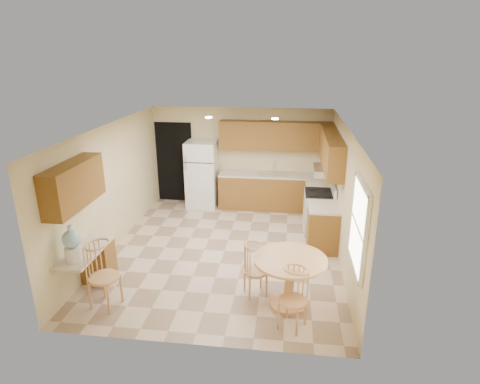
# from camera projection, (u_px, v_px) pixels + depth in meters

# --- Properties ---
(floor) EXTENTS (5.50, 5.50, 0.00)m
(floor) POSITION_uv_depth(u_px,v_px,m) (224.00, 251.00, 8.08)
(floor) COLOR beige
(floor) RESTS_ON ground
(ceiling) EXTENTS (4.50, 5.50, 0.02)m
(ceiling) POSITION_uv_depth(u_px,v_px,m) (223.00, 128.00, 7.25)
(ceiling) COLOR white
(ceiling) RESTS_ON wall_back
(wall_back) EXTENTS (4.50, 0.02, 2.50)m
(wall_back) POSITION_uv_depth(u_px,v_px,m) (241.00, 157.00, 10.24)
(wall_back) COLOR beige
(wall_back) RESTS_ON floor
(wall_front) EXTENTS (4.50, 0.02, 2.50)m
(wall_front) POSITION_uv_depth(u_px,v_px,m) (189.00, 264.00, 5.09)
(wall_front) COLOR beige
(wall_front) RESTS_ON floor
(wall_left) EXTENTS (0.02, 5.50, 2.50)m
(wall_left) POSITION_uv_depth(u_px,v_px,m) (111.00, 188.00, 7.93)
(wall_left) COLOR beige
(wall_left) RESTS_ON floor
(wall_right) EXTENTS (0.02, 5.50, 2.50)m
(wall_right) POSITION_uv_depth(u_px,v_px,m) (344.00, 198.00, 7.41)
(wall_right) COLOR beige
(wall_right) RESTS_ON floor
(doorway) EXTENTS (0.90, 0.02, 2.10)m
(doorway) POSITION_uv_depth(u_px,v_px,m) (175.00, 162.00, 10.49)
(doorway) COLOR black
(doorway) RESTS_ON floor
(base_cab_back) EXTENTS (2.75, 0.60, 0.87)m
(base_cab_back) POSITION_uv_depth(u_px,v_px,m) (274.00, 192.00, 10.13)
(base_cab_back) COLOR brown
(base_cab_back) RESTS_ON floor
(counter_back) EXTENTS (2.75, 0.63, 0.04)m
(counter_back) POSITION_uv_depth(u_px,v_px,m) (274.00, 175.00, 9.98)
(counter_back) COLOR beige
(counter_back) RESTS_ON base_cab_back
(base_cab_right_a) EXTENTS (0.60, 0.59, 0.87)m
(base_cab_right_a) POSITION_uv_depth(u_px,v_px,m) (318.00, 202.00, 9.45)
(base_cab_right_a) COLOR brown
(base_cab_right_a) RESTS_ON floor
(counter_right_a) EXTENTS (0.63, 0.59, 0.04)m
(counter_right_a) POSITION_uv_depth(u_px,v_px,m) (319.00, 184.00, 9.30)
(counter_right_a) COLOR beige
(counter_right_a) RESTS_ON base_cab_right_a
(base_cab_right_b) EXTENTS (0.60, 0.80, 0.87)m
(base_cab_right_b) POSITION_uv_depth(u_px,v_px,m) (323.00, 228.00, 8.09)
(base_cab_right_b) COLOR brown
(base_cab_right_b) RESTS_ON floor
(counter_right_b) EXTENTS (0.63, 0.80, 0.04)m
(counter_right_b) POSITION_uv_depth(u_px,v_px,m) (324.00, 207.00, 7.94)
(counter_right_b) COLOR beige
(counter_right_b) RESTS_ON base_cab_right_b
(upper_cab_back) EXTENTS (2.75, 0.33, 0.70)m
(upper_cab_back) POSITION_uv_depth(u_px,v_px,m) (276.00, 136.00, 9.78)
(upper_cab_back) COLOR brown
(upper_cab_back) RESTS_ON wall_back
(upper_cab_right) EXTENTS (0.33, 2.42, 0.70)m
(upper_cab_right) POSITION_uv_depth(u_px,v_px,m) (331.00, 150.00, 8.36)
(upper_cab_right) COLOR brown
(upper_cab_right) RESTS_ON wall_right
(upper_cab_left) EXTENTS (0.33, 1.40, 0.70)m
(upper_cab_left) POSITION_uv_depth(u_px,v_px,m) (74.00, 185.00, 6.21)
(upper_cab_left) COLOR brown
(upper_cab_left) RESTS_ON wall_left
(sink) EXTENTS (0.78, 0.44, 0.01)m
(sink) POSITION_uv_depth(u_px,v_px,m) (273.00, 174.00, 9.97)
(sink) COLOR silver
(sink) RESTS_ON counter_back
(range_hood) EXTENTS (0.50, 0.76, 0.14)m
(range_hood) POSITION_uv_depth(u_px,v_px,m) (326.00, 170.00, 8.48)
(range_hood) COLOR silver
(range_hood) RESTS_ON upper_cab_right
(desk_pedestal) EXTENTS (0.48, 0.42, 0.72)m
(desk_pedestal) POSITION_uv_depth(u_px,v_px,m) (98.00, 261.00, 6.96)
(desk_pedestal) COLOR brown
(desk_pedestal) RESTS_ON floor
(desk_top) EXTENTS (0.50, 1.20, 0.04)m
(desk_top) POSITION_uv_depth(u_px,v_px,m) (85.00, 251.00, 6.47)
(desk_top) COLOR beige
(desk_top) RESTS_ON desk_pedestal
(window) EXTENTS (0.06, 1.12, 1.30)m
(window) POSITION_uv_depth(u_px,v_px,m) (359.00, 226.00, 5.59)
(window) COLOR white
(window) RESTS_ON wall_right
(can_light_a) EXTENTS (0.14, 0.14, 0.02)m
(can_light_a) POSITION_uv_depth(u_px,v_px,m) (208.00, 117.00, 8.43)
(can_light_a) COLOR white
(can_light_a) RESTS_ON ceiling
(can_light_b) EXTENTS (0.14, 0.14, 0.02)m
(can_light_b) POSITION_uv_depth(u_px,v_px,m) (275.00, 119.00, 8.27)
(can_light_b) COLOR white
(can_light_b) RESTS_ON ceiling
(refrigerator) EXTENTS (0.75, 0.73, 1.70)m
(refrigerator) POSITION_uv_depth(u_px,v_px,m) (202.00, 174.00, 10.16)
(refrigerator) COLOR white
(refrigerator) RESTS_ON floor
(stove) EXTENTS (0.65, 0.76, 1.09)m
(stove) POSITION_uv_depth(u_px,v_px,m) (319.00, 212.00, 8.81)
(stove) COLOR white
(stove) RESTS_ON floor
(dining_table) EXTENTS (1.13, 1.13, 0.84)m
(dining_table) POSITION_uv_depth(u_px,v_px,m) (290.00, 275.00, 6.18)
(dining_table) COLOR tan
(dining_table) RESTS_ON floor
(chair_table_a) EXTENTS (0.40, 0.51, 0.90)m
(chair_table_a) POSITION_uv_depth(u_px,v_px,m) (255.00, 267.00, 6.39)
(chair_table_a) COLOR tan
(chair_table_a) RESTS_ON floor
(chair_table_b) EXTENTS (0.41, 0.46, 0.93)m
(chair_table_b) POSITION_uv_depth(u_px,v_px,m) (293.00, 297.00, 5.60)
(chair_table_b) COLOR tan
(chair_table_b) RESTS_ON floor
(chair_desk) EXTENTS (0.47, 0.61, 1.06)m
(chair_desk) POSITION_uv_depth(u_px,v_px,m) (100.00, 273.00, 6.05)
(chair_desk) COLOR tan
(chair_desk) RESTS_ON floor
(water_crock) EXTENTS (0.28, 0.28, 0.58)m
(water_crock) POSITION_uv_depth(u_px,v_px,m) (72.00, 245.00, 6.08)
(water_crock) COLOR white
(water_crock) RESTS_ON desk_top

